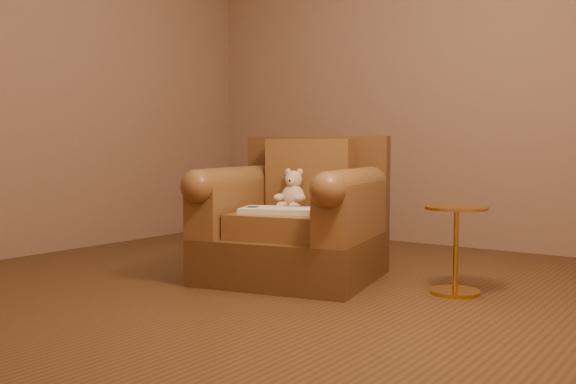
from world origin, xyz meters
The scene contains 5 objects.
floor centered at (0.00, 0.00, 0.00)m, with size 4.00×4.00×0.00m, color #53371C.
armchair centered at (0.07, 0.22, 0.34)m, with size 1.15×1.12×0.88m.
teddy_bear centered at (0.00, 0.28, 0.52)m, with size 0.18×0.22×0.26m.
guidebook centered at (0.09, 0.01, 0.44)m, with size 0.49×0.40×0.03m.
side_table centered at (1.04, 0.37, 0.26)m, with size 0.35×0.35×0.48m.
Camera 1 is at (2.32, -3.01, 0.81)m, focal length 40.00 mm.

